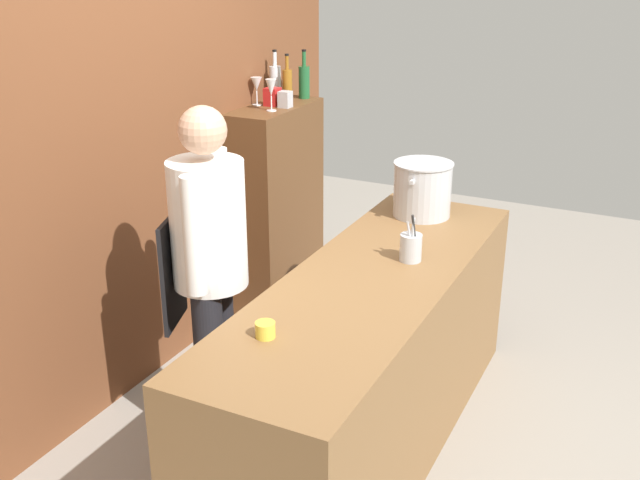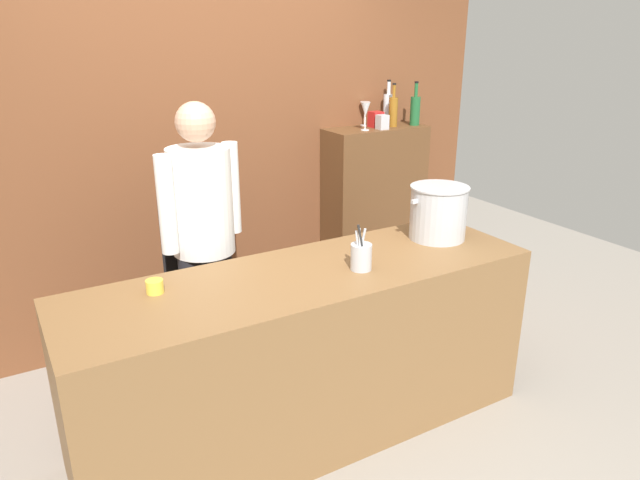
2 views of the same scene
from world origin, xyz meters
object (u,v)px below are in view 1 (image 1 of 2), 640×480
(wine_glass_wide, at_px, (271,89))
(chef, at_px, (209,259))
(butter_jar, at_px, (265,330))
(wine_glass_tall, at_px, (256,85))
(wine_bottle_clear, at_px, (275,82))
(wine_bottle_amber, at_px, (287,85))
(wine_bottle_green, at_px, (304,81))
(spice_tin_silver, at_px, (285,99))
(utensil_crock, at_px, (411,247))
(spice_tin_red, at_px, (272,97))
(stockpot_large, at_px, (422,189))

(wine_glass_wide, bearing_deg, chef, -161.86)
(chef, distance_m, butter_jar, 0.68)
(wine_glass_tall, bearing_deg, wine_bottle_clear, -8.28)
(wine_bottle_amber, bearing_deg, chef, -163.54)
(butter_jar, bearing_deg, wine_bottle_amber, 26.31)
(wine_bottle_green, relative_size, spice_tin_silver, 3.12)
(butter_jar, bearing_deg, wine_bottle_green, 23.87)
(wine_bottle_green, distance_m, wine_bottle_amber, 0.18)
(utensil_crock, bearing_deg, wine_bottle_clear, 49.81)
(chef, xyz_separation_m, wine_glass_tall, (1.49, 0.62, 0.49))
(spice_tin_red, bearing_deg, wine_bottle_green, -12.49)
(wine_glass_tall, distance_m, spice_tin_silver, 0.21)
(spice_tin_red, bearing_deg, stockpot_large, -108.22)
(stockpot_large, height_order, wine_bottle_clear, wine_bottle_clear)
(wine_bottle_green, xyz_separation_m, wine_bottle_clear, (-0.15, 0.13, 0.01))
(wine_glass_tall, distance_m, wine_glass_wide, 0.20)
(wine_bottle_green, bearing_deg, spice_tin_red, 167.51)
(wine_bottle_clear, bearing_deg, butter_jar, -151.74)
(chef, bearing_deg, wine_bottle_clear, -179.81)
(stockpot_large, height_order, utensil_crock, stockpot_large)
(wine_glass_tall, bearing_deg, utensil_crock, -124.71)
(butter_jar, bearing_deg, stockpot_large, -2.84)
(chef, distance_m, wine_bottle_amber, 1.79)
(chef, height_order, wine_bottle_green, chef)
(wine_glass_wide, bearing_deg, stockpot_large, -102.22)
(wine_glass_wide, bearing_deg, wine_bottle_clear, 25.18)
(wine_bottle_green, distance_m, spice_tin_silver, 0.33)
(utensil_crock, xyz_separation_m, wine_glass_tall, (0.97, 1.40, 0.49))
(wine_bottle_green, distance_m, wine_bottle_clear, 0.20)
(stockpot_large, distance_m, butter_jar, 1.57)
(wine_bottle_clear, bearing_deg, wine_bottle_green, -42.44)
(wine_glass_wide, relative_size, spice_tin_red, 1.73)
(chef, bearing_deg, wine_glass_wide, 178.88)
(chef, bearing_deg, wine_glass_tall, -176.66)
(stockpot_large, xyz_separation_m, spice_tin_silver, (0.36, 1.04, 0.33))
(chef, height_order, spice_tin_silver, chef)
(wine_bottle_green, xyz_separation_m, wine_bottle_amber, (-0.18, 0.03, -0.00))
(wine_bottle_green, height_order, wine_glass_tall, wine_bottle_green)
(wine_bottle_clear, relative_size, spice_tin_silver, 3.20)
(wine_glass_wide, bearing_deg, wine_bottle_green, 0.88)
(wine_bottle_clear, bearing_deg, chef, -160.55)
(butter_jar, bearing_deg, wine_glass_tall, 31.19)
(wine_bottle_green, bearing_deg, butter_jar, -156.13)
(chef, xyz_separation_m, spice_tin_silver, (1.51, 0.43, 0.42))
(wine_bottle_clear, bearing_deg, spice_tin_red, -156.76)
(wine_bottle_green, xyz_separation_m, spice_tin_red, (-0.30, 0.07, -0.06))
(chef, relative_size, spice_tin_silver, 16.46)
(stockpot_large, xyz_separation_m, butter_jar, (-1.57, 0.08, -0.12))
(stockpot_large, distance_m, spice_tin_red, 1.24)
(butter_jar, relative_size, spice_tin_silver, 0.77)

